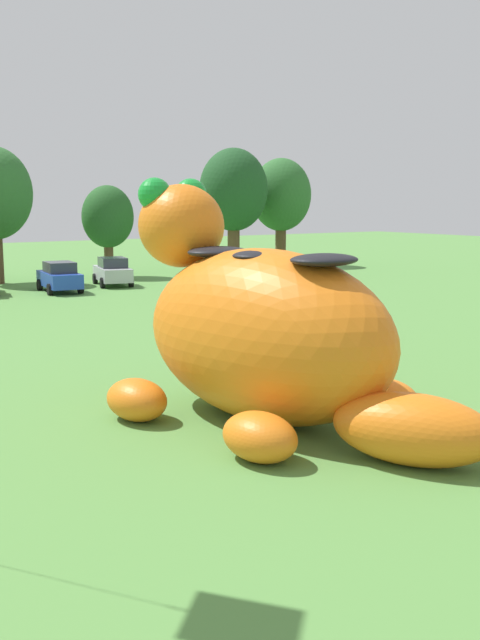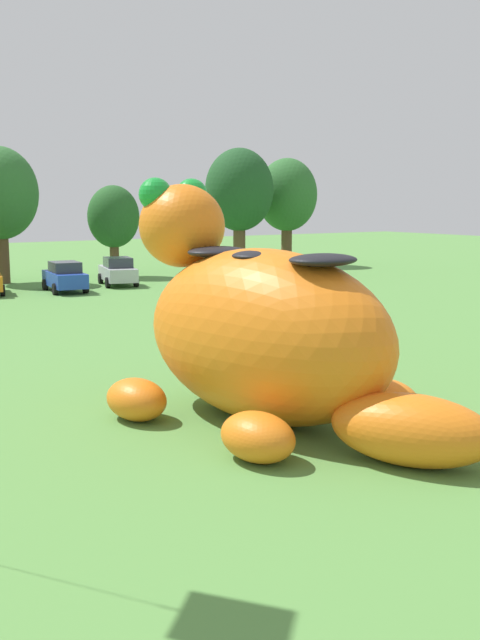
# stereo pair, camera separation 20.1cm
# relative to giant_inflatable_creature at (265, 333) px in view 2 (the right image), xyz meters

# --- Properties ---
(ground_plane) EXTENTS (160.00, 160.00, 0.00)m
(ground_plane) POSITION_rel_giant_inflatable_creature_xyz_m (0.74, -1.36, -2.08)
(ground_plane) COLOR #568E42
(giant_inflatable_creature) EXTENTS (6.87, 10.69, 5.69)m
(giant_inflatable_creature) POSITION_rel_giant_inflatable_creature_xyz_m (0.00, 0.00, 0.00)
(giant_inflatable_creature) COLOR orange
(giant_inflatable_creature) RESTS_ON ground
(car_blue) EXTENTS (2.30, 4.27, 1.72)m
(car_blue) POSITION_rel_giant_inflatable_creature_xyz_m (4.89, 26.59, -1.22)
(car_blue) COLOR #2347B7
(car_blue) RESTS_ON ground
(car_silver) EXTENTS (2.62, 4.38, 1.72)m
(car_silver) POSITION_rel_giant_inflatable_creature_xyz_m (8.76, 27.96, -1.22)
(car_silver) COLOR #B7BABF
(car_silver) RESTS_ON ground
(tree_centre_right) EXTENTS (3.47, 3.47, 6.16)m
(tree_centre_right) POSITION_rel_giant_inflatable_creature_xyz_m (10.66, 32.75, 1.95)
(tree_centre_right) COLOR brown
(tree_centre_right) RESTS_ON ground
(tree_mid_right) EXTENTS (5.05, 5.05, 8.96)m
(tree_mid_right) POSITION_rel_giant_inflatable_creature_xyz_m (20.54, 32.38, 3.78)
(tree_mid_right) COLOR brown
(tree_mid_right) RESTS_ON ground
(tree_right) EXTENTS (4.76, 4.76, 8.45)m
(tree_right) POSITION_rel_giant_inflatable_creature_xyz_m (25.93, 33.70, 3.45)
(tree_right) COLOR brown
(tree_right) RESTS_ON ground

